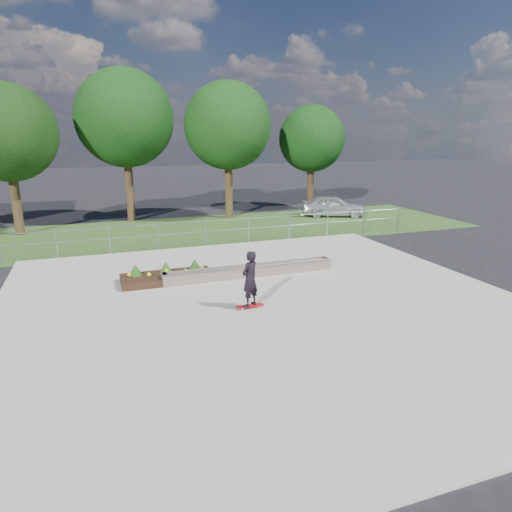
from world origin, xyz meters
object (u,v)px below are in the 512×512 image
(planter_bed, at_px, (167,276))
(skateboarder, at_px, (250,279))
(parked_car, at_px, (333,206))
(grind_ledge, at_px, (250,271))

(planter_bed, height_order, skateboarder, skateboarder)
(skateboarder, distance_m, parked_car, 15.80)
(planter_bed, bearing_deg, skateboarder, -61.03)
(planter_bed, distance_m, skateboarder, 3.80)
(planter_bed, relative_size, parked_car, 0.80)
(grind_ledge, relative_size, parked_car, 1.60)
(grind_ledge, distance_m, planter_bed, 2.81)
(grind_ledge, bearing_deg, planter_bed, 170.37)
(grind_ledge, xyz_separation_m, planter_bed, (-2.77, 0.47, -0.02))
(parked_car, bearing_deg, grind_ledge, 160.58)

